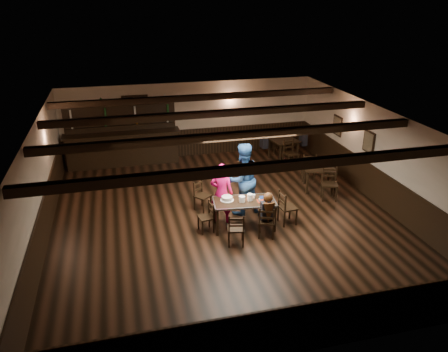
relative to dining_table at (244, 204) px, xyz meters
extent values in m
plane|color=black|center=(-0.37, 0.67, -0.67)|extent=(10.00, 10.00, 0.00)
cube|color=beige|center=(-0.37, 5.67, 0.68)|extent=(9.00, 0.02, 2.70)
cube|color=beige|center=(-0.37, -4.33, 0.68)|extent=(9.00, 0.02, 2.70)
cube|color=beige|center=(-4.87, 0.67, 0.68)|extent=(0.02, 10.00, 2.70)
cube|color=beige|center=(4.13, 0.67, 0.68)|extent=(0.02, 10.00, 2.70)
cube|color=silver|center=(-0.37, 0.67, 2.03)|extent=(9.00, 10.00, 0.02)
cube|color=black|center=(-0.37, 5.64, -0.17)|extent=(9.00, 0.04, 1.00)
cube|color=black|center=(-0.37, -4.30, -0.17)|extent=(9.00, 0.04, 1.00)
cube|color=black|center=(-4.84, 0.67, -0.17)|extent=(0.04, 10.00, 1.00)
cube|color=black|center=(4.10, 0.67, -0.17)|extent=(0.04, 10.00, 1.00)
cube|color=black|center=(-2.27, 5.64, 1.18)|extent=(0.90, 0.03, 1.00)
cube|color=black|center=(-2.27, 5.62, 1.18)|extent=(0.80, 0.02, 0.90)
cube|color=black|center=(4.10, 1.17, 0.93)|extent=(0.03, 0.55, 0.65)
cube|color=#72664C|center=(4.08, 1.17, 0.93)|extent=(0.02, 0.45, 0.55)
cube|color=black|center=(4.10, 3.07, 0.88)|extent=(0.03, 0.55, 0.65)
cube|color=#72664C|center=(4.08, 3.07, 0.88)|extent=(0.02, 0.45, 0.55)
cube|color=black|center=(-0.37, -2.33, 1.93)|extent=(8.90, 0.18, 0.18)
cube|color=black|center=(-0.37, -0.33, 1.93)|extent=(8.90, 0.18, 0.18)
cube|color=black|center=(-0.37, 1.67, 1.93)|extent=(8.90, 0.18, 0.18)
cube|color=black|center=(-0.37, 3.67, 1.93)|extent=(8.90, 0.18, 0.18)
cube|color=black|center=(-0.76, -0.24, -0.32)|extent=(0.07, 0.07, 0.71)
cube|color=black|center=(-0.68, 0.42, -0.32)|extent=(0.07, 0.07, 0.71)
cube|color=black|center=(0.68, -0.42, -0.32)|extent=(0.07, 0.07, 0.71)
cube|color=black|center=(0.76, 0.24, -0.32)|extent=(0.07, 0.07, 0.71)
cube|color=black|center=(0.00, 0.00, 0.06)|extent=(1.65, 0.96, 0.04)
cube|color=#A5A8AD|center=(0.04, 0.37, 0.06)|extent=(1.56, 0.21, 0.04)
cube|color=#A5A8AD|center=(-0.04, -0.37, 0.06)|extent=(1.56, 0.21, 0.04)
cube|color=#A5A8AD|center=(0.76, -0.09, 0.06)|extent=(0.12, 0.78, 0.04)
cube|color=#A5A8AD|center=(-0.76, 0.09, 0.06)|extent=(0.12, 0.78, 0.04)
cube|color=black|center=(-0.22, -0.62, -0.47)|extent=(0.04, 0.04, 0.40)
cube|color=black|center=(-0.29, -0.93, -0.47)|extent=(0.04, 0.04, 0.40)
cube|color=black|center=(-0.55, -0.54, -0.47)|extent=(0.04, 0.04, 0.40)
cube|color=black|center=(-0.62, -0.85, -0.47)|extent=(0.04, 0.04, 0.40)
cube|color=black|center=(-0.42, -0.73, -0.25)|extent=(0.46, 0.45, 0.04)
cube|color=black|center=(-0.46, -0.89, -0.04)|extent=(0.39, 0.12, 0.42)
cube|color=black|center=(-0.46, -0.89, -0.08)|extent=(0.33, 0.10, 0.05)
cube|color=black|center=(-0.46, -0.89, 0.08)|extent=(0.33, 0.10, 0.05)
cube|color=black|center=(0.63, -0.48, -0.47)|extent=(0.04, 0.04, 0.40)
cube|color=black|center=(0.51, -0.78, -0.47)|extent=(0.04, 0.04, 0.40)
cube|color=black|center=(0.31, -0.36, -0.47)|extent=(0.04, 0.04, 0.40)
cube|color=black|center=(0.20, -0.65, -0.47)|extent=(0.04, 0.04, 0.40)
cube|color=black|center=(0.41, -0.57, -0.25)|extent=(0.50, 0.49, 0.04)
cube|color=black|center=(0.35, -0.71, -0.04)|extent=(0.37, 0.18, 0.42)
cube|color=black|center=(0.35, -0.71, -0.08)|extent=(0.32, 0.15, 0.05)
cube|color=black|center=(0.35, -0.71, 0.08)|extent=(0.32, 0.15, 0.05)
cube|color=black|center=(-1.16, 0.18, -0.48)|extent=(0.03, 0.03, 0.38)
cube|color=black|center=(-0.87, 0.22, -0.48)|extent=(0.03, 0.03, 0.38)
cube|color=black|center=(-1.12, -0.14, -0.48)|extent=(0.03, 0.03, 0.38)
cube|color=black|center=(-0.82, -0.09, -0.48)|extent=(0.03, 0.03, 0.38)
cube|color=black|center=(-0.99, 0.04, -0.28)|extent=(0.40, 0.41, 0.03)
cube|color=black|center=(-0.84, 0.06, -0.08)|extent=(0.08, 0.37, 0.39)
cube|color=black|center=(-0.84, 0.06, -0.12)|extent=(0.07, 0.31, 0.04)
cube|color=black|center=(-0.84, 0.06, 0.04)|extent=(0.07, 0.31, 0.04)
cube|color=black|center=(1.35, -0.23, -0.45)|extent=(0.04, 0.04, 0.44)
cube|color=black|center=(1.00, -0.27, -0.45)|extent=(0.04, 0.04, 0.44)
cube|color=black|center=(1.31, 0.13, -0.45)|extent=(0.04, 0.04, 0.44)
cube|color=black|center=(0.97, 0.10, -0.45)|extent=(0.04, 0.04, 0.44)
cube|color=black|center=(1.16, -0.07, -0.21)|extent=(0.45, 0.46, 0.04)
cube|color=black|center=(0.99, -0.08, 0.02)|extent=(0.08, 0.43, 0.46)
cube|color=black|center=(0.99, -0.08, -0.03)|extent=(0.06, 0.37, 0.05)
cube|color=black|center=(0.99, -0.08, 0.15)|extent=(0.06, 0.37, 0.05)
cube|color=black|center=(-0.86, 1.00, -0.47)|extent=(0.05, 0.05, 0.40)
cube|color=black|center=(-1.06, 1.24, -0.47)|extent=(0.05, 0.05, 0.40)
cube|color=black|center=(-0.60, 1.21, -0.47)|extent=(0.05, 0.05, 0.40)
cube|color=black|center=(-0.80, 1.46, -0.47)|extent=(0.05, 0.05, 0.40)
cube|color=black|center=(-0.83, 1.23, -0.26)|extent=(0.53, 0.53, 0.04)
cube|color=black|center=(-0.93, 1.35, -0.05)|extent=(0.32, 0.27, 0.41)
cube|color=black|center=(-0.93, 1.35, -0.09)|extent=(0.27, 0.23, 0.05)
cube|color=black|center=(-0.93, 1.35, 0.08)|extent=(0.27, 0.23, 0.05)
imported|color=#DC1047|center=(-0.47, 0.46, 0.14)|extent=(0.70, 0.60, 1.62)
imported|color=navy|center=(0.18, 0.79, 0.33)|extent=(1.12, 0.96, 2.00)
cube|color=black|center=(0.41, -0.46, -0.16)|extent=(0.29, 0.29, 0.12)
cube|color=black|center=(0.41, -0.57, 0.05)|extent=(0.31, 0.18, 0.44)
cylinder|color=black|center=(0.41, -0.57, 0.26)|extent=(0.09, 0.31, 0.31)
sphere|color=#D8A384|center=(0.41, -0.57, 0.40)|extent=(0.19, 0.19, 0.19)
sphere|color=#311B0B|center=(0.41, -0.59, 0.40)|extent=(0.24, 0.24, 0.24)
cone|color=#311B0B|center=(0.41, -0.69, 0.04)|extent=(0.18, 0.18, 0.55)
cylinder|color=white|center=(-0.41, 0.14, 0.09)|extent=(0.34, 0.34, 0.01)
cylinder|color=white|center=(-0.41, 0.14, 0.14)|extent=(0.27, 0.27, 0.09)
cylinder|color=silver|center=(-0.41, 0.14, 0.12)|extent=(0.29, 0.29, 0.05)
cylinder|color=white|center=(-0.07, -0.03, 0.16)|extent=(0.16, 0.16, 0.15)
cylinder|color=white|center=(0.15, 0.00, 0.17)|extent=(0.15, 0.15, 0.17)
cylinder|color=#A5A8AD|center=(0.03, 0.13, 0.10)|extent=(0.06, 0.06, 0.03)
sphere|color=orange|center=(0.03, 0.13, 0.13)|extent=(0.03, 0.03, 0.03)
cylinder|color=silver|center=(0.34, -0.16, 0.13)|extent=(0.04, 0.04, 0.09)
cylinder|color=#A5A8AD|center=(0.35, -0.11, 0.12)|extent=(0.03, 0.03, 0.08)
cylinder|color=silver|center=(0.28, 0.09, 0.13)|extent=(0.07, 0.07, 0.10)
cube|color=#9E2911|center=(0.46, -0.11, 0.08)|extent=(0.31, 0.22, 0.00)
cube|color=navy|center=(0.58, 0.05, 0.08)|extent=(0.34, 0.27, 0.00)
cube|color=black|center=(-2.81, 5.32, -0.12)|extent=(3.76, 0.60, 1.10)
cube|color=black|center=(-2.81, 5.32, 0.45)|extent=(3.96, 0.70, 0.05)
cube|color=black|center=(-2.81, 5.59, 0.43)|extent=(3.76, 0.10, 2.20)
cube|color=black|center=(-2.81, 5.49, 0.68)|extent=(3.66, 0.22, 0.03)
cube|color=black|center=(-2.81, 5.49, 1.03)|extent=(3.66, 0.22, 0.03)
cube|color=black|center=(-2.81, 5.49, 1.38)|extent=(3.66, 0.22, 0.03)
cube|color=black|center=(2.87, 1.70, 0.06)|extent=(1.12, 1.12, 0.04)
cube|color=black|center=(2.41, 1.47, -0.32)|extent=(0.06, 0.06, 0.71)
cube|color=black|center=(2.63, 2.16, -0.32)|extent=(0.06, 0.06, 0.71)
cube|color=black|center=(3.10, 1.24, -0.32)|extent=(0.06, 0.06, 0.71)
cube|color=black|center=(3.33, 1.93, -0.32)|extent=(0.06, 0.06, 0.71)
cube|color=black|center=(2.77, 4.38, 0.06)|extent=(1.05, 1.05, 0.04)
cube|color=black|center=(2.49, 3.95, -0.32)|extent=(0.06, 0.06, 0.71)
cube|color=black|center=(2.34, 4.67, -0.32)|extent=(0.06, 0.06, 0.71)
cube|color=black|center=(3.20, 4.10, -0.32)|extent=(0.06, 0.06, 0.71)
cube|color=black|center=(3.05, 4.82, -0.32)|extent=(0.06, 0.06, 0.71)
cube|color=black|center=(2.08, 4.53, 0.04)|extent=(0.22, 0.35, 0.49)
sphere|color=#D8A384|center=(2.08, 4.53, 0.38)|extent=(0.19, 0.19, 0.19)
sphere|color=black|center=(2.08, 4.53, 0.40)|extent=(0.20, 0.20, 0.20)
cube|color=black|center=(3.56, 4.46, 0.04)|extent=(0.21, 0.34, 0.48)
sphere|color=#D8A384|center=(3.56, 4.46, 0.36)|extent=(0.18, 0.18, 0.18)
sphere|color=black|center=(3.56, 4.46, 0.39)|extent=(0.19, 0.19, 0.19)
camera|label=1|loc=(-2.91, -9.45, 4.95)|focal=35.00mm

